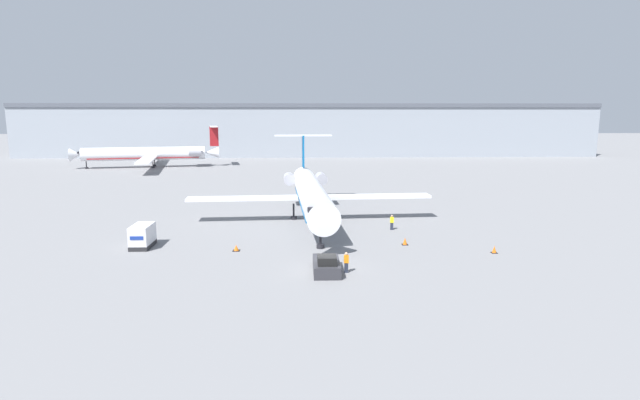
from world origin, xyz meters
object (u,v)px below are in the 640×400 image
pushback_tug (326,265)px  traffic_cone_left (236,248)px  worker_near_tug (346,262)px  worker_by_wing (392,222)px  airplane_main (311,192)px  traffic_cone_mid (494,250)px  airplane_parked_far_left (149,154)px  luggage_cart (142,236)px  traffic_cone_right (405,241)px

pushback_tug → traffic_cone_left: 11.10m
pushback_tug → worker_near_tug: 1.71m
worker_by_wing → airplane_main: bearing=150.6°
airplane_main → pushback_tug: 21.03m
worker_near_tug → traffic_cone_mid: size_ratio=2.52×
airplane_main → airplane_parked_far_left: bearing=121.2°
worker_near_tug → airplane_parked_far_left: (-42.09, 85.86, 2.52)m
luggage_cart → airplane_parked_far_left: (-22.23, 77.00, 2.30)m
airplane_main → traffic_cone_left: (-7.56, -13.73, -3.37)m
airplane_main → pushback_tug: size_ratio=7.21×
pushback_tug → airplane_parked_far_left: bearing=115.2°
traffic_cone_left → pushback_tug: bearing=-39.4°
luggage_cart → airplane_parked_far_left: airplane_parked_far_left is taller
airplane_main → traffic_cone_right: (9.53, -12.02, -3.30)m
worker_by_wing → traffic_cone_left: worker_by_wing is taller
luggage_cart → worker_near_tug: luggage_cart is taller
luggage_cart → airplane_parked_far_left: bearing=106.1°
worker_near_tug → traffic_cone_left: size_ratio=2.55×
traffic_cone_mid → airplane_parked_far_left: (-56.98, 80.32, 3.12)m
worker_near_tug → traffic_cone_left: 12.53m
traffic_cone_left → traffic_cone_mid: 25.19m
pushback_tug → traffic_cone_right: bearing=45.8°
worker_near_tug → traffic_cone_left: worker_near_tug is taller
worker_near_tug → airplane_parked_far_left: bearing=116.1°
airplane_parked_far_left → traffic_cone_left: bearing=-68.0°
traffic_cone_right → airplane_parked_far_left: (-48.94, 76.96, 3.10)m
airplane_parked_far_left → traffic_cone_mid: bearing=-54.6°
airplane_parked_far_left → luggage_cart: bearing=-73.9°
traffic_cone_left → airplane_parked_far_left: (-31.84, 78.68, 3.18)m
traffic_cone_right → airplane_parked_far_left: airplane_parked_far_left is taller
worker_near_tug → traffic_cone_right: size_ratio=2.39×
worker_near_tug → worker_by_wing: bearing=66.9°
pushback_tug → traffic_cone_right: (8.52, 8.76, -0.27)m
airplane_parked_far_left → worker_near_tug: bearing=-63.9°
airplane_main → traffic_cone_right: 15.69m
pushback_tug → luggage_cart: luggage_cart is taller
luggage_cart → traffic_cone_left: (9.62, -1.68, -0.88)m
traffic_cone_right → traffic_cone_mid: size_ratio=1.05×
pushback_tug → traffic_cone_left: bearing=140.6°
airplane_main → worker_near_tug: (2.68, -20.92, -2.71)m
traffic_cone_left → traffic_cone_mid: (25.13, -1.64, 0.06)m
traffic_cone_right → luggage_cart: bearing=-179.9°
airplane_main → airplane_parked_far_left: (-39.41, 64.94, -0.19)m
airplane_main → traffic_cone_mid: 23.58m
traffic_cone_left → traffic_cone_mid: size_ratio=0.99×
worker_near_tug → traffic_cone_mid: 15.90m
traffic_cone_left → worker_near_tug: bearing=-35.0°
traffic_cone_right → pushback_tug: bearing=-134.2°
luggage_cart → worker_near_tug: bearing=-24.0°
luggage_cart → worker_near_tug: 21.75m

